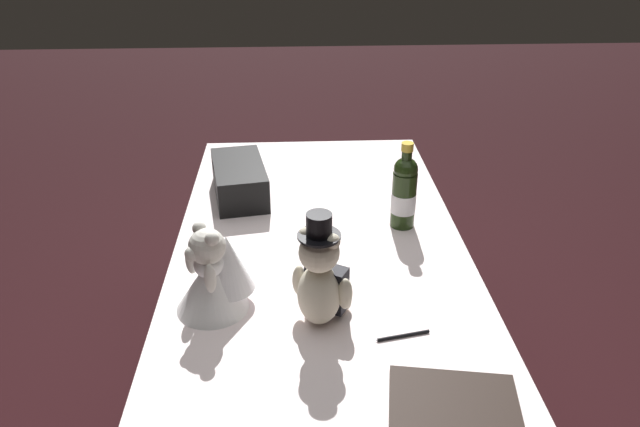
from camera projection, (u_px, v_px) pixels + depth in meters
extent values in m
plane|color=black|center=(320.00, 426.00, 2.19)|extent=(12.00, 12.00, 0.00)
cube|color=white|center=(320.00, 343.00, 2.00)|extent=(1.66, 0.87, 0.78)
ellipsoid|color=beige|center=(319.00, 294.00, 1.45)|extent=(0.12, 0.11, 0.16)
cube|color=black|center=(325.00, 287.00, 1.48)|extent=(0.09, 0.11, 0.12)
sphere|color=beige|center=(319.00, 252.00, 1.40)|extent=(0.10, 0.10, 0.10)
sphere|color=beige|center=(327.00, 246.00, 1.43)|extent=(0.04, 0.04, 0.04)
sphere|color=beige|center=(332.00, 241.00, 1.37)|extent=(0.04, 0.04, 0.04)
sphere|color=beige|center=(306.00, 235.00, 1.39)|extent=(0.04, 0.04, 0.04)
ellipsoid|color=beige|center=(345.00, 294.00, 1.44)|extent=(0.04, 0.04, 0.09)
ellipsoid|color=beige|center=(299.00, 281.00, 1.48)|extent=(0.04, 0.04, 0.09)
sphere|color=beige|center=(342.00, 302.00, 1.52)|extent=(0.05, 0.05, 0.05)
sphere|color=beige|center=(319.00, 295.00, 1.54)|extent=(0.05, 0.05, 0.05)
cylinder|color=black|center=(319.00, 236.00, 1.38)|extent=(0.10, 0.10, 0.01)
cylinder|color=black|center=(319.00, 224.00, 1.36)|extent=(0.06, 0.06, 0.05)
cone|color=white|center=(211.00, 284.00, 1.50)|extent=(0.18, 0.18, 0.14)
ellipsoid|color=white|center=(209.00, 264.00, 1.47)|extent=(0.08, 0.07, 0.06)
sphere|color=silver|center=(207.00, 247.00, 1.45)|extent=(0.09, 0.09, 0.09)
sphere|color=silver|center=(192.00, 254.00, 1.43)|extent=(0.04, 0.04, 0.04)
sphere|color=silver|center=(199.00, 228.00, 1.46)|extent=(0.03, 0.03, 0.03)
sphere|color=silver|center=(212.00, 239.00, 1.41)|extent=(0.03, 0.03, 0.03)
ellipsoid|color=silver|center=(191.00, 260.00, 1.50)|extent=(0.03, 0.03, 0.08)
ellipsoid|color=silver|center=(210.00, 279.00, 1.43)|extent=(0.03, 0.03, 0.08)
cone|color=white|center=(227.00, 262.00, 1.51)|extent=(0.20, 0.20, 0.15)
cylinder|color=black|center=(404.00, 200.00, 1.87)|extent=(0.08, 0.08, 0.18)
sphere|color=black|center=(406.00, 169.00, 1.82)|extent=(0.07, 0.07, 0.07)
cylinder|color=black|center=(407.00, 155.00, 1.80)|extent=(0.03, 0.03, 0.07)
cylinder|color=gold|center=(407.00, 147.00, 1.79)|extent=(0.04, 0.04, 0.03)
cylinder|color=silver|center=(403.00, 202.00, 1.87)|extent=(0.08, 0.08, 0.06)
cylinder|color=black|center=(403.00, 335.00, 1.43)|extent=(0.03, 0.13, 0.01)
cone|color=silver|center=(377.00, 340.00, 1.42)|extent=(0.01, 0.01, 0.01)
cube|color=black|center=(239.00, 180.00, 2.07)|extent=(0.35, 0.22, 0.12)
cube|color=#B7B7BF|center=(263.00, 181.00, 2.06)|extent=(0.04, 0.01, 0.03)
cube|color=black|center=(454.00, 407.00, 1.23)|extent=(0.24, 0.29, 0.02)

